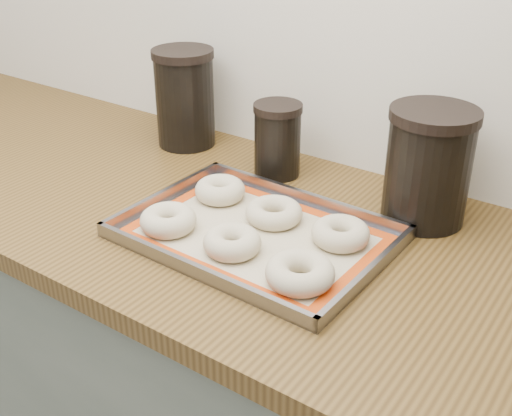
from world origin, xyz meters
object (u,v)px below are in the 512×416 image
Objects in this scene: bagel_front_mid at (232,242)px; bagel_back_left at (220,190)px; bagel_back_mid at (274,213)px; canister_left at (185,98)px; bagel_back_right at (341,233)px; bagel_front_left at (168,220)px; canister_mid at (277,140)px; bagel_front_right at (300,273)px; baking_tray at (256,234)px; canister_right at (428,166)px.

bagel_front_mid and bagel_back_left have the same top height.
canister_left is at bearing 151.94° from bagel_back_mid.
bagel_back_right is at bearing -21.30° from canister_left.
bagel_front_left is 0.31m from bagel_back_right.
bagel_front_left is 0.65× the size of canister_mid.
bagel_back_left is at bearing 89.12° from bagel_front_left.
canister_left is at bearing 138.96° from bagel_front_mid.
canister_mid is at bearing 128.18° from bagel_front_right.
baking_tray is 4.60× the size of bagel_front_left.
bagel_front_right is at bearing -33.45° from canister_left.
bagel_front_mid is at bearing -125.36° from canister_right.
bagel_back_mid is at bearing -5.74° from bagel_back_left.
canister_right is (0.33, -0.01, 0.03)m from canister_mid.
bagel_back_mid is (-0.00, 0.06, 0.02)m from baking_tray.
bagel_front_mid is 0.46× the size of canister_right.
canister_mid is (0.03, 0.32, 0.06)m from bagel_front_left.
baking_tray is at bearing 27.35° from bagel_front_left.
bagel_back_left is 0.44× the size of canister_left.
bagel_front_mid is 0.38m from canister_right.
bagel_front_mid is 0.34m from canister_mid.
bagel_back_left is 0.18m from canister_mid.
bagel_back_left is at bearing -37.66° from canister_left.
bagel_front_right is 1.12× the size of bagel_back_left.
canister_right reaches higher than bagel_front_left.
baking_tray is 4.75× the size of bagel_back_left.
canister_right is at bearing 38.75° from bagel_back_mid.
bagel_back_mid is 0.29m from canister_right.
baking_tray is 0.15m from bagel_back_right.
canister_mid reaches higher than bagel_back_left.
bagel_front_mid is 0.63× the size of canister_mid.
bagel_back_mid is at bearing -58.27° from canister_mid.
canister_right is (0.22, 0.30, 0.08)m from bagel_front_mid.
bagel_front_mid is 0.14m from bagel_front_right.
bagel_back_mid is (0.14, -0.01, -0.00)m from bagel_back_left.
baking_tray is at bearing -28.65° from bagel_back_left.
canister_left reaches higher than bagel_front_left.
bagel_front_left is 0.43m from canister_left.
canister_mid is (0.27, -0.02, -0.03)m from canister_left.
canister_left is at bearing 175.56° from canister_mid.
bagel_back_right is (0.14, 0.00, 0.00)m from bagel_back_mid.
bagel_back_right reaches higher than baking_tray.
baking_tray is 0.06m from bagel_back_mid.
bagel_back_left is at bearing 133.67° from bagel_front_mid.
bagel_front_right is (0.14, -0.01, 0.00)m from bagel_front_mid.
canister_mid is at bearing 110.06° from bagel_front_mid.
canister_right is (0.08, 0.17, 0.08)m from bagel_back_right.
bagel_front_right is at bearing -5.49° from bagel_front_mid.
bagel_back_left is 0.94× the size of bagel_back_mid.
canister_right is at bearing 41.06° from bagel_front_left.
bagel_back_right is (0.27, -0.01, -0.00)m from bagel_back_left.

